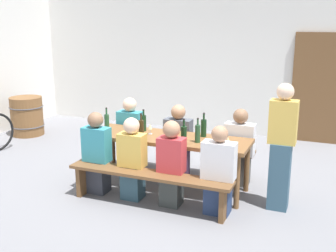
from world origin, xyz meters
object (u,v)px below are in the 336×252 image
(seated_guest_near_0, at_px, (97,154))
(seated_guest_near_2, at_px, (171,165))
(bench_near, at_px, (148,180))
(wine_bottle_2, at_px, (184,134))
(wine_bottle_5, at_px, (198,133))
(wine_bottle_4, at_px, (204,128))
(tasting_table, at_px, (168,142))
(standing_host, at_px, (281,149))
(seated_guest_far_1, at_px, (178,142))
(wine_bottle_1, at_px, (144,123))
(seated_guest_far_0, at_px, (130,135))
(wooden_door, at_px, (316,89))
(seated_guest_near_1, at_px, (132,160))
(bench_far, at_px, (184,150))
(wine_bottle_3, at_px, (141,128))
(seated_guest_near_3, at_px, (218,173))
(seated_guest_far_2, at_px, (239,149))
(wine_glass_1, at_px, (228,141))
(wine_bottle_0, at_px, (107,121))
(wine_barrel, at_px, (27,116))
(wine_glass_0, at_px, (150,127))

(seated_guest_near_0, bearing_deg, seated_guest_near_2, -90.00)
(bench_near, bearing_deg, wine_bottle_2, 54.54)
(bench_near, relative_size, wine_bottle_5, 6.65)
(bench_near, height_order, wine_bottle_4, wine_bottle_4)
(tasting_table, height_order, standing_host, standing_host)
(wine_bottle_2, height_order, seated_guest_far_1, seated_guest_far_1)
(wine_bottle_1, distance_m, wine_bottle_2, 0.84)
(wine_bottle_2, xyz_separation_m, seated_guest_far_0, (-1.16, 0.72, -0.32))
(wooden_door, relative_size, seated_guest_near_1, 1.91)
(bench_far, height_order, seated_guest_near_1, seated_guest_near_1)
(wine_bottle_3, height_order, seated_guest_near_3, seated_guest_near_3)
(wine_bottle_4, distance_m, wine_bottle_5, 0.29)
(bench_near, bearing_deg, seated_guest_near_2, 30.69)
(wine_bottle_2, height_order, wine_bottle_5, same)
(bench_far, bearing_deg, seated_guest_far_2, -9.60)
(bench_far, distance_m, seated_guest_far_1, 0.23)
(seated_guest_near_0, relative_size, seated_guest_far_2, 1.01)
(seated_guest_far_1, bearing_deg, wooden_door, 146.59)
(standing_host, bearing_deg, wine_bottle_1, -6.52)
(wine_bottle_4, height_order, seated_guest_near_2, seated_guest_near_2)
(wine_glass_1, xyz_separation_m, standing_host, (0.62, 0.21, -0.09))
(wine_bottle_1, bearing_deg, wine_bottle_0, -165.46)
(wine_bottle_0, bearing_deg, wooden_door, 49.69)
(seated_guest_near_2, xyz_separation_m, seated_guest_far_0, (-1.10, 1.01, 0.01))
(seated_guest_near_2, xyz_separation_m, seated_guest_far_2, (0.63, 1.01, -0.02))
(bench_far, distance_m, wine_bottle_0, 1.27)
(seated_guest_far_2, xyz_separation_m, wine_barrel, (-4.66, 1.00, -0.13))
(wooden_door, xyz_separation_m, wine_bottle_1, (-2.18, -3.06, -0.18))
(wine_bottle_3, distance_m, seated_guest_near_3, 1.29)
(seated_guest_near_0, height_order, seated_guest_far_0, seated_guest_far_0)
(wine_bottle_3, relative_size, wine_glass_0, 2.28)
(tasting_table, relative_size, seated_guest_far_1, 2.05)
(seated_guest_far_0, distance_m, seated_guest_far_2, 1.74)
(seated_guest_far_1, distance_m, standing_host, 1.69)
(wine_bottle_0, height_order, seated_guest_near_2, seated_guest_near_2)
(seated_guest_near_0, xyz_separation_m, seated_guest_far_1, (0.79, 1.01, -0.02))
(seated_guest_near_0, height_order, seated_guest_far_2, seated_guest_near_0)
(wine_barrel, bearing_deg, bench_far, -12.69)
(bench_near, height_order, seated_guest_near_1, seated_guest_near_1)
(seated_guest_far_1, xyz_separation_m, standing_host, (1.57, -0.58, 0.26))
(seated_guest_near_3, bearing_deg, wooden_door, -13.30)
(bench_near, relative_size, seated_guest_far_2, 1.94)
(bench_far, relative_size, seated_guest_near_2, 1.94)
(tasting_table, bearing_deg, standing_host, -2.82)
(seated_guest_far_2, bearing_deg, wine_glass_1, 1.66)
(bench_far, relative_size, wine_bottle_3, 6.47)
(wine_bottle_4, bearing_deg, wine_glass_0, -168.16)
(wine_bottle_1, distance_m, wine_glass_0, 0.20)
(seated_guest_far_1, relative_size, wine_barrel, 1.39)
(bench_near, xyz_separation_m, wine_bottle_2, (0.31, 0.44, 0.51))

